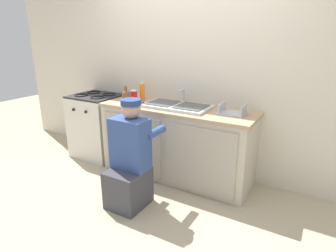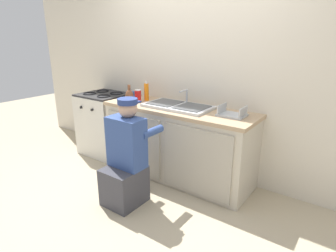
{
  "view_description": "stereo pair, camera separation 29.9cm",
  "coord_description": "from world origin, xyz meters",
  "px_view_note": "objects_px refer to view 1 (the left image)",
  "views": [
    {
      "loc": [
        1.53,
        -2.52,
        1.69
      ],
      "look_at": [
        0.0,
        0.1,
        0.71
      ],
      "focal_mm": 30.0,
      "sensor_mm": 36.0,
      "label": 1
    },
    {
      "loc": [
        1.78,
        -2.35,
        1.69
      ],
      "look_at": [
        0.0,
        0.1,
        0.71
      ],
      "focal_mm": 30.0,
      "sensor_mm": 36.0,
      "label": 2
    }
  ],
  "objects_px": {
    "soda_cup_red": "(134,96)",
    "vase_decorative": "(126,97)",
    "stove_range": "(98,125)",
    "plumber_person": "(130,163)",
    "soap_bottle_orange": "(142,92)",
    "sink_double_basin": "(177,106)",
    "coffee_mug": "(127,96)",
    "dish_rack_tray": "(232,112)"
  },
  "relations": [
    {
      "from": "soda_cup_red",
      "to": "vase_decorative",
      "type": "relative_size",
      "value": 0.66
    },
    {
      "from": "stove_range",
      "to": "soda_cup_red",
      "type": "relative_size",
      "value": 5.97
    },
    {
      "from": "plumber_person",
      "to": "soap_bottle_orange",
      "type": "bearing_deg",
      "value": 116.72
    },
    {
      "from": "sink_double_basin",
      "to": "coffee_mug",
      "type": "height_order",
      "value": "sink_double_basin"
    },
    {
      "from": "soda_cup_red",
      "to": "stove_range",
      "type": "bearing_deg",
      "value": 177.39
    },
    {
      "from": "coffee_mug",
      "to": "vase_decorative",
      "type": "height_order",
      "value": "vase_decorative"
    },
    {
      "from": "sink_double_basin",
      "to": "stove_range",
      "type": "bearing_deg",
      "value": -179.9
    },
    {
      "from": "plumber_person",
      "to": "soda_cup_red",
      "type": "bearing_deg",
      "value": 122.96
    },
    {
      "from": "plumber_person",
      "to": "soda_cup_red",
      "type": "relative_size",
      "value": 7.26
    },
    {
      "from": "soda_cup_red",
      "to": "plumber_person",
      "type": "bearing_deg",
      "value": -57.04
    },
    {
      "from": "sink_double_basin",
      "to": "plumber_person",
      "type": "xyz_separation_m",
      "value": [
        -0.11,
        -0.79,
        -0.44
      ]
    },
    {
      "from": "soda_cup_red",
      "to": "dish_rack_tray",
      "type": "distance_m",
      "value": 1.26
    },
    {
      "from": "soda_cup_red",
      "to": "vase_decorative",
      "type": "distance_m",
      "value": 0.14
    },
    {
      "from": "stove_range",
      "to": "dish_rack_tray",
      "type": "bearing_deg",
      "value": 0.84
    },
    {
      "from": "stove_range",
      "to": "vase_decorative",
      "type": "height_order",
      "value": "vase_decorative"
    },
    {
      "from": "soda_cup_red",
      "to": "soap_bottle_orange",
      "type": "xyz_separation_m",
      "value": [
        0.06,
        0.1,
        0.04
      ]
    },
    {
      "from": "stove_range",
      "to": "vase_decorative",
      "type": "distance_m",
      "value": 0.88
    },
    {
      "from": "sink_double_basin",
      "to": "vase_decorative",
      "type": "distance_m",
      "value": 0.64
    },
    {
      "from": "soap_bottle_orange",
      "to": "dish_rack_tray",
      "type": "distance_m",
      "value": 1.2
    },
    {
      "from": "plumber_person",
      "to": "coffee_mug",
      "type": "xyz_separation_m",
      "value": [
        -0.67,
        0.85,
        0.47
      ]
    },
    {
      "from": "stove_range",
      "to": "plumber_person",
      "type": "bearing_deg",
      "value": -33.56
    },
    {
      "from": "stove_range",
      "to": "coffee_mug",
      "type": "xyz_separation_m",
      "value": [
        0.52,
        0.06,
        0.48
      ]
    },
    {
      "from": "sink_double_basin",
      "to": "vase_decorative",
      "type": "relative_size",
      "value": 3.48
    },
    {
      "from": "plumber_person",
      "to": "soap_bottle_orange",
      "type": "relative_size",
      "value": 4.42
    },
    {
      "from": "plumber_person",
      "to": "vase_decorative",
      "type": "bearing_deg",
      "value": 129.4
    },
    {
      "from": "soda_cup_red",
      "to": "vase_decorative",
      "type": "xyz_separation_m",
      "value": [
        -0.01,
        -0.14,
        0.01
      ]
    },
    {
      "from": "stove_range",
      "to": "soap_bottle_orange",
      "type": "height_order",
      "value": "soap_bottle_orange"
    },
    {
      "from": "soap_bottle_orange",
      "to": "sink_double_basin",
      "type": "bearing_deg",
      "value": -7.06
    },
    {
      "from": "plumber_person",
      "to": "dish_rack_tray",
      "type": "distance_m",
      "value": 1.21
    },
    {
      "from": "sink_double_basin",
      "to": "soap_bottle_orange",
      "type": "distance_m",
      "value": 0.55
    },
    {
      "from": "sink_double_basin",
      "to": "soap_bottle_orange",
      "type": "bearing_deg",
      "value": 172.94
    },
    {
      "from": "coffee_mug",
      "to": "vase_decorative",
      "type": "relative_size",
      "value": 0.55
    },
    {
      "from": "soda_cup_red",
      "to": "dish_rack_tray",
      "type": "height_order",
      "value": "soda_cup_red"
    },
    {
      "from": "stove_range",
      "to": "plumber_person",
      "type": "distance_m",
      "value": 1.42
    },
    {
      "from": "stove_range",
      "to": "soap_bottle_orange",
      "type": "bearing_deg",
      "value": 5.2
    },
    {
      "from": "sink_double_basin",
      "to": "plumber_person",
      "type": "height_order",
      "value": "plumber_person"
    },
    {
      "from": "sink_double_basin",
      "to": "stove_range",
      "type": "xyz_separation_m",
      "value": [
        -1.29,
        -0.0,
        -0.45
      ]
    },
    {
      "from": "vase_decorative",
      "to": "stove_range",
      "type": "bearing_deg",
      "value": 165.72
    },
    {
      "from": "soap_bottle_orange",
      "to": "vase_decorative",
      "type": "bearing_deg",
      "value": -106.73
    },
    {
      "from": "soap_bottle_orange",
      "to": "coffee_mug",
      "type": "height_order",
      "value": "soap_bottle_orange"
    },
    {
      "from": "plumber_person",
      "to": "soda_cup_red",
      "type": "height_order",
      "value": "plumber_person"
    },
    {
      "from": "plumber_person",
      "to": "stove_range",
      "type": "bearing_deg",
      "value": 146.44
    }
  ]
}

